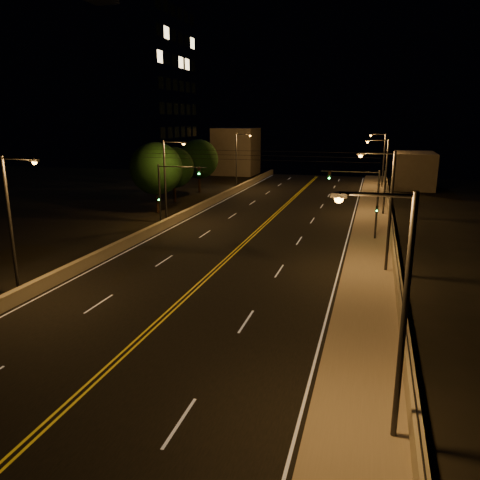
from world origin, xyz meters
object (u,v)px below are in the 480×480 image
(streetlight_5, at_px, (167,176))
(traffic_signal_left, at_px, (168,188))
(streetlight_1, at_px, (386,204))
(streetlight_2, at_px, (383,172))
(streetlight_0, at_px, (395,304))
(tree_0, at_px, (156,169))
(streetlight_3, at_px, (382,157))
(traffic_signal_right, at_px, (366,197))
(tree_1, at_px, (174,167))
(streetlight_6, at_px, (238,157))
(tree_2, at_px, (199,159))
(building_tower, at_px, (108,98))
(streetlight_4, at_px, (13,216))

(streetlight_5, relative_size, traffic_signal_left, 1.35)
(streetlight_1, relative_size, streetlight_2, 1.00)
(streetlight_0, xyz_separation_m, streetlight_1, (0.00, 18.45, 0.00))
(streetlight_1, height_order, tree_0, streetlight_1)
(streetlight_0, bearing_deg, streetlight_5, 125.65)
(streetlight_3, height_order, traffic_signal_right, streetlight_3)
(tree_1, bearing_deg, streetlight_1, -42.08)
(streetlight_6, bearing_deg, streetlight_5, -90.00)
(streetlight_3, relative_size, tree_2, 1.09)
(streetlight_5, height_order, tree_1, streetlight_5)
(building_tower, bearing_deg, streetlight_3, 12.77)
(streetlight_0, height_order, streetlight_3, same)
(traffic_signal_left, distance_m, tree_1, 15.53)
(streetlight_0, bearing_deg, tree_1, 121.85)
(traffic_signal_right, bearing_deg, building_tower, 147.82)
(streetlight_3, xyz_separation_m, streetlight_6, (-21.41, -6.63, 0.00))
(streetlight_2, xyz_separation_m, streetlight_6, (-21.41, 16.20, 0.00))
(streetlight_1, height_order, tree_1, streetlight_1)
(streetlight_0, height_order, traffic_signal_right, streetlight_0)
(streetlight_2, height_order, traffic_signal_left, streetlight_2)
(streetlight_4, bearing_deg, streetlight_3, 68.52)
(streetlight_5, xyz_separation_m, streetlight_6, (0.00, 25.99, 0.00))
(streetlight_0, relative_size, streetlight_2, 1.00)
(streetlight_4, bearing_deg, building_tower, 114.40)
(streetlight_1, bearing_deg, tree_1, 137.92)
(streetlight_2, bearing_deg, tree_2, 156.77)
(streetlight_3, bearing_deg, streetlight_6, -162.79)
(streetlight_0, relative_size, tree_0, 1.05)
(streetlight_1, xyz_separation_m, streetlight_3, (0.00, 44.01, 0.00))
(streetlight_1, xyz_separation_m, tree_2, (-25.98, 32.34, -0.05))
(streetlight_1, height_order, streetlight_4, same)
(streetlight_2, bearing_deg, tree_0, -168.28)
(streetlight_0, xyz_separation_m, streetlight_2, (0.00, 39.64, 0.00))
(streetlight_0, xyz_separation_m, streetlight_6, (-21.41, 55.84, 0.00))
(streetlight_4, bearing_deg, traffic_signal_right, 44.49)
(streetlight_3, bearing_deg, building_tower, -167.23)
(streetlight_2, relative_size, traffic_signal_right, 1.35)
(traffic_signal_right, xyz_separation_m, building_tower, (-40.31, 25.36, 9.80))
(tree_0, bearing_deg, streetlight_5, -52.80)
(streetlight_3, bearing_deg, streetlight_1, -90.00)
(streetlight_1, relative_size, streetlight_3, 1.00)
(streetlight_3, height_order, building_tower, building_tower)
(traffic_signal_left, bearing_deg, tree_1, 111.89)
(streetlight_3, height_order, streetlight_5, same)
(streetlight_1, distance_m, streetlight_4, 23.80)
(streetlight_4, bearing_deg, tree_0, 97.57)
(traffic_signal_left, relative_size, tree_0, 0.78)
(traffic_signal_left, bearing_deg, tree_2, 103.72)
(tree_1, bearing_deg, streetlight_5, -68.89)
(streetlight_6, height_order, building_tower, building_tower)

